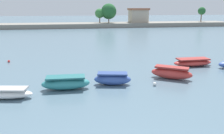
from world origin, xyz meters
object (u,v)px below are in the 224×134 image
moored_boat_1 (4,93)px  mooring_buoy_0 (155,84)px  mooring_buoy_4 (9,61)px  moored_boat_3 (113,79)px  moored_boat_2 (66,83)px  moored_boat_4 (171,73)px  moored_boat_5 (193,62)px

moored_boat_1 → mooring_buoy_0: size_ratio=13.96×
mooring_buoy_0 → mooring_buoy_4: size_ratio=1.07×
moored_boat_3 → mooring_buoy_0: (3.77, -1.05, -0.38)m
moored_boat_2 → mooring_buoy_0: bearing=-1.5°
moored_boat_2 → moored_boat_1: bearing=-163.3°
moored_boat_1 → moored_boat_4: moored_boat_4 is taller
moored_boat_3 → moored_boat_5: size_ratio=0.74×
moored_boat_4 → moored_boat_5: bearing=76.2°
moored_boat_3 → mooring_buoy_4: bearing=148.3°
moored_boat_3 → mooring_buoy_0: size_ratio=10.70×
moored_boat_2 → mooring_buoy_0: size_ratio=12.50×
moored_boat_5 → mooring_buoy_0: size_ratio=14.38×
moored_boat_4 → mooring_buoy_4: 20.85m
moored_boat_1 → moored_boat_5: moored_boat_5 is taller
moored_boat_1 → moored_boat_3: size_ratio=1.30×
moored_boat_3 → moored_boat_4: size_ratio=0.88×
moored_boat_3 → mooring_buoy_4: (-11.80, 11.29, -0.39)m
moored_boat_1 → mooring_buoy_4: size_ratio=14.88×
moored_boat_2 → moored_boat_3: 4.31m
moored_boat_2 → moored_boat_5: 16.39m
moored_boat_1 → moored_boat_2: bearing=25.4°
moored_boat_1 → mooring_buoy_4: (-2.69, 13.08, -0.25)m
moored_boat_4 → moored_boat_3: bearing=-139.6°
moored_boat_5 → mooring_buoy_0: 9.66m
moored_boat_5 → mooring_buoy_4: size_ratio=15.33×
moored_boat_4 → mooring_buoy_0: size_ratio=12.17×
moored_boat_4 → mooring_buoy_4: size_ratio=12.97×
moored_boat_2 → mooring_buoy_0: moored_boat_2 is taller
moored_boat_5 → moored_boat_2: bearing=-159.3°
moored_boat_1 → moored_boat_3: moored_boat_3 is taller
moored_boat_1 → moored_boat_2: size_ratio=1.12×
moored_boat_2 → mooring_buoy_4: bearing=124.6°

